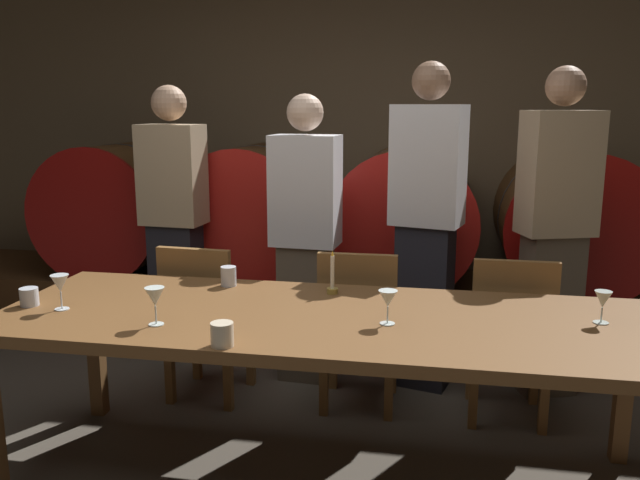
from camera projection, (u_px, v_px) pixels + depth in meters
name	position (u px, v px, depth m)	size (l,w,h in m)	color
back_wall	(344.00, 148.00, 4.98)	(6.97, 0.24, 2.56)	brown
barrel_shelf	(332.00, 305.00, 4.67)	(6.28, 0.90, 0.40)	#4C2D16
wine_barrel_far_left	(121.00, 207.00, 4.82)	(0.94, 0.94, 0.94)	brown
wine_barrel_center_left	(256.00, 211.00, 4.63)	(0.94, 0.94, 0.94)	#513319
wine_barrel_center_right	(406.00, 216.00, 4.45)	(0.94, 0.94, 0.94)	brown
wine_barrel_far_right	(571.00, 221.00, 4.26)	(0.94, 0.94, 0.94)	brown
dining_table	(327.00, 329.00, 2.69)	(2.74, 0.94, 0.76)	brown
chair_left	(204.00, 315.00, 3.53)	(0.43, 0.43, 0.88)	brown
chair_center	(359.00, 322.00, 3.41)	(0.41, 0.41, 0.88)	brown
chair_right	(510.00, 332.00, 3.27)	(0.40, 0.40, 0.88)	brown
guest_far_left	(174.00, 221.00, 4.10)	(0.40, 0.26, 1.72)	black
guest_center_left	(306.00, 238.00, 3.75)	(0.40, 0.27, 1.67)	brown
guest_center_right	(426.00, 225.00, 3.63)	(0.43, 0.33, 1.83)	black
guest_far_right	(555.00, 231.00, 3.54)	(0.44, 0.35, 1.80)	brown
candle_center	(332.00, 282.00, 2.98)	(0.05, 0.05, 0.20)	olive
wine_glass_far_left	(60.00, 284.00, 2.73)	(0.08, 0.08, 0.15)	white
wine_glass_left	(155.00, 298.00, 2.54)	(0.08, 0.08, 0.15)	silver
wine_glass_center	(388.00, 300.00, 2.55)	(0.08, 0.08, 0.14)	silver
wine_glass_right	(603.00, 301.00, 2.56)	(0.07, 0.07, 0.13)	silver
cup_left	(29.00, 297.00, 2.80)	(0.08, 0.08, 0.08)	silver
cup_center	(229.00, 276.00, 3.10)	(0.07, 0.07, 0.09)	silver
cup_right	(222.00, 334.00, 2.33)	(0.08, 0.08, 0.09)	beige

